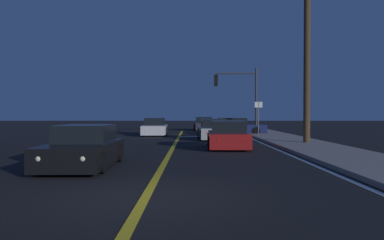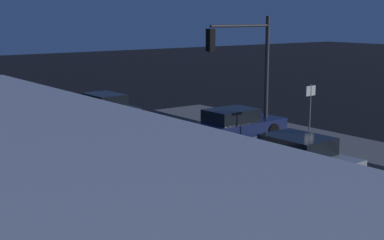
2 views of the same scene
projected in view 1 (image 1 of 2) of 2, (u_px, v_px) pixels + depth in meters
ground_plane at (147, 197)px, 7.88m from camera, size 160.00×160.00×0.00m
sidewalk_right at (314, 147)px, 18.71m from camera, size 3.20×39.09×0.15m
lane_line_center at (174, 148)px, 18.74m from camera, size 0.20×36.92×0.01m
lane_line_edge_right at (276, 148)px, 18.72m from camera, size 0.16×36.92×0.01m
stop_bar at (216, 137)px, 28.08m from camera, size 5.21×0.50×0.01m
car_parked_curb_black at (85, 149)px, 12.35m from camera, size 2.01×4.48×1.34m
car_far_approaching_red at (229, 136)px, 18.95m from camera, size 2.06×4.43×1.34m
car_side_waiting_navy at (237, 127)px, 30.56m from camera, size 4.73×1.98×1.34m
car_following_oncoming_charcoal at (205, 125)px, 38.26m from camera, size 1.95×4.74×1.34m
car_distant_tail_silver at (215, 130)px, 25.40m from camera, size 2.07×4.78×1.34m
car_mid_block_white at (157, 128)px, 30.17m from camera, size 2.03×4.57×1.34m
traffic_signal_near_right at (242, 91)px, 30.31m from camera, size 3.41×0.28×5.25m
utility_pole_right at (309, 52)px, 20.59m from camera, size 1.71×0.36×9.68m
street_sign_corner at (260, 113)px, 27.54m from camera, size 0.56×0.06×2.58m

